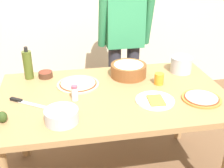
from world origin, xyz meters
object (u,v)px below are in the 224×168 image
object	(u,v)px
mixing_bowl_steel	(62,116)
chef_knife	(24,102)
popcorn_bowl	(128,69)
pizza_raw_on_board	(78,84)
pizza_cooked_on_tray	(201,98)
olive_oil_bottle	(28,65)
dining_table	(113,105)
avocado	(2,117)
plate_with_slice	(155,100)
person_cook	(124,36)
cup_orange	(159,79)
small_sauce_bowl	(45,74)
steel_pot	(181,64)
salt_shaker	(75,93)

from	to	relation	value
mixing_bowl_steel	chef_knife	xyz separation A→B (m)	(-0.24, 0.27, -0.03)
popcorn_bowl	pizza_raw_on_board	bearing A→B (deg)	-167.42
pizza_cooked_on_tray	olive_oil_bottle	world-z (taller)	olive_oil_bottle
pizza_raw_on_board	olive_oil_bottle	world-z (taller)	olive_oil_bottle
dining_table	avocado	distance (m)	0.75
pizza_cooked_on_tray	mixing_bowl_steel	bearing A→B (deg)	-173.89
pizza_cooked_on_tray	mixing_bowl_steel	size ratio (longest dim) A/B	1.31
pizza_raw_on_board	pizza_cooked_on_tray	bearing A→B (deg)	-24.79
plate_with_slice	popcorn_bowl	bearing A→B (deg)	100.65
person_cook	pizza_raw_on_board	xyz separation A→B (m)	(-0.48, -0.58, -0.17)
person_cook	avocado	bearing A→B (deg)	-133.85
person_cook	cup_orange	xyz separation A→B (m)	(0.12, -0.67, -0.14)
pizza_raw_on_board	person_cook	bearing A→B (deg)	50.30
small_sauce_bowl	avocado	bearing A→B (deg)	-111.06
plate_with_slice	olive_oil_bottle	size ratio (longest dim) A/B	1.02
person_cook	popcorn_bowl	xyz separation A→B (m)	(-0.08, -0.49, -0.12)
avocado	mixing_bowl_steel	bearing A→B (deg)	-9.59
pizza_raw_on_board	avocado	xyz separation A→B (m)	(-0.47, -0.41, 0.03)
mixing_bowl_steel	avocado	xyz separation A→B (m)	(-0.34, 0.06, -0.01)
mixing_bowl_steel	steel_pot	bearing A→B (deg)	30.03
salt_shaker	popcorn_bowl	bearing A→B (deg)	35.09
person_cook	plate_with_slice	world-z (taller)	person_cook
plate_with_slice	popcorn_bowl	xyz separation A→B (m)	(-0.08, 0.43, 0.05)
dining_table	popcorn_bowl	world-z (taller)	popcorn_bowl
pizza_raw_on_board	olive_oil_bottle	distance (m)	0.42
dining_table	olive_oil_bottle	distance (m)	0.73
plate_with_slice	cup_orange	size ratio (longest dim) A/B	3.06
pizza_cooked_on_tray	popcorn_bowl	size ratio (longest dim) A/B	0.94
steel_pot	avocado	size ratio (longest dim) A/B	2.48
pizza_raw_on_board	plate_with_slice	bearing A→B (deg)	-34.98
mixing_bowl_steel	person_cook	bearing A→B (deg)	59.76
steel_pot	chef_knife	world-z (taller)	steel_pot
pizza_raw_on_board	pizza_cooked_on_tray	world-z (taller)	same
mixing_bowl_steel	salt_shaker	distance (m)	0.27
dining_table	chef_knife	xyz separation A→B (m)	(-0.61, -0.02, 0.10)
pizza_raw_on_board	chef_knife	distance (m)	0.42
mixing_bowl_steel	steel_pot	distance (m)	1.13
mixing_bowl_steel	small_sauce_bowl	world-z (taller)	mixing_bowl_steel
olive_oil_bottle	avocado	bearing A→B (deg)	-100.09
cup_orange	salt_shaker	bearing A→B (deg)	-168.34
pizza_cooked_on_tray	popcorn_bowl	world-z (taller)	popcorn_bowl
olive_oil_bottle	chef_knife	world-z (taller)	olive_oil_bottle
person_cook	plate_with_slice	distance (m)	0.93
pizza_raw_on_board	salt_shaker	distance (m)	0.23
mixing_bowl_steel	cup_orange	world-z (taller)	cup_orange
pizza_raw_on_board	steel_pot	bearing A→B (deg)	6.39
dining_table	plate_with_slice	size ratio (longest dim) A/B	6.15
cup_orange	plate_with_slice	bearing A→B (deg)	-113.79
small_sauce_bowl	avocado	size ratio (longest dim) A/B	1.57
small_sauce_bowl	chef_knife	size ratio (longest dim) A/B	0.43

